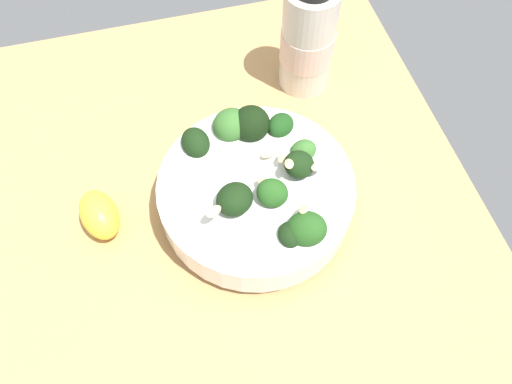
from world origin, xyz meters
The scene contains 4 objects.
ground_plane centered at (0.00, 0.00, -2.08)cm, with size 65.43×65.43×4.16cm, color tan.
bowl_of_broccoli centered at (5.58, -3.48, 4.04)cm, with size 22.40×23.01×9.79cm.
lemon_wedge centered at (-12.60, -1.21, 2.38)cm, with size 6.50×4.24×4.77cm, color yellow.
bottle_tall centered at (17.36, 14.80, 7.73)cm, with size 7.16×7.16×17.04cm.
Camera 1 is at (-2.06, -32.24, 53.51)cm, focal length 35.13 mm.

